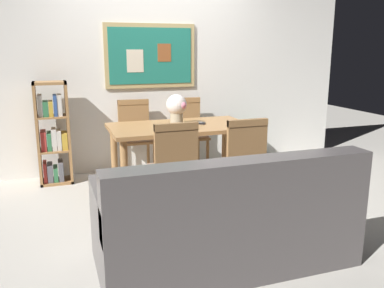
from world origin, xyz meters
TOP-DOWN VIEW (x-y plane):
  - ground_plane at (0.00, 0.00)m, footprint 12.00×12.00m
  - wall_back_with_painting at (-0.00, 1.39)m, footprint 5.20×0.14m
  - dining_table at (-0.00, 0.36)m, footprint 1.48×0.82m
  - dining_chair_far_right at (0.33, 1.09)m, footprint 0.40×0.41m
  - dining_chair_near_left at (-0.30, -0.39)m, footprint 0.40×0.41m
  - dining_chair_far_left at (-0.33, 1.12)m, footprint 0.40×0.41m
  - dining_chair_near_right at (0.35, -0.42)m, footprint 0.40×0.41m
  - leather_couch at (-0.16, -1.23)m, footprint 1.80×0.84m
  - bookshelf at (-1.28, 1.08)m, footprint 0.36×0.28m
  - potted_ivy at (1.31, 1.14)m, footprint 0.28×0.29m
  - flower_vase at (-0.04, 0.35)m, footprint 0.22×0.22m
  - tv_remote at (0.20, 0.36)m, footprint 0.15×0.12m

SIDE VIEW (x-z plane):
  - ground_plane at x=0.00m, z-range 0.00..0.00m
  - potted_ivy at x=1.31m, z-range -0.01..0.52m
  - leather_couch at x=-0.16m, z-range -0.11..0.73m
  - dining_chair_far_right at x=0.33m, z-range 0.08..0.99m
  - dining_chair_near_left at x=-0.30m, z-range 0.08..0.99m
  - dining_chair_far_left at x=-0.33m, z-range 0.08..0.99m
  - dining_chair_near_right at x=0.35m, z-range 0.08..0.99m
  - bookshelf at x=-1.28m, z-range -0.03..1.13m
  - dining_table at x=0.00m, z-range 0.26..0.99m
  - tv_remote at x=0.20m, z-range 0.72..0.75m
  - flower_vase at x=-0.04m, z-range 0.75..1.08m
  - wall_back_with_painting at x=0.00m, z-range 0.00..2.60m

